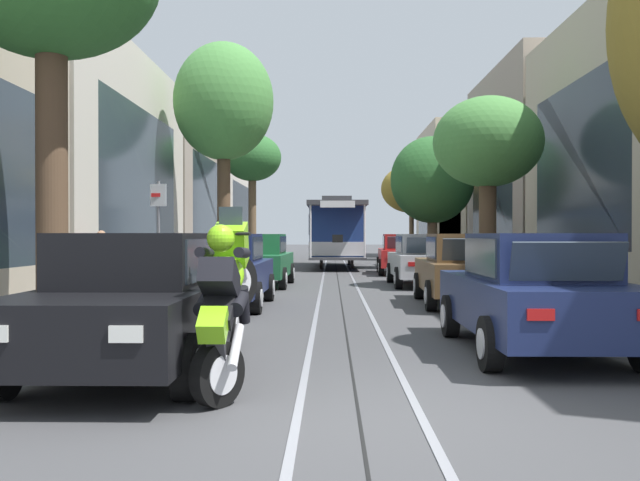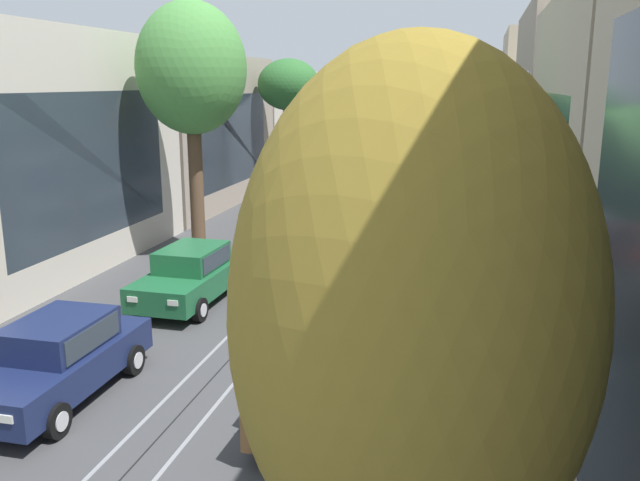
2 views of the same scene
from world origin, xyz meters
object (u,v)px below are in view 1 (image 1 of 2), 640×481
at_px(pedestrian_on_right_pavement, 56,266).
at_px(street_sign_post, 159,229).
at_px(parked_car_navy_near_right, 534,292).
at_px(street_tree_kerb_left_mid, 252,160).
at_px(street_tree_kerb_right_fourth, 412,189).
at_px(motorcycle_with_rider, 225,296).
at_px(parked_car_silver_mid_right, 423,260).
at_px(parked_car_black_near_left, 136,302).
at_px(street_tree_kerb_right_second, 488,144).
at_px(street_tree_kerb_right_mid, 432,180).
at_px(cable_car_trolley, 336,232).
at_px(parked_car_brown_second_right, 464,269).
at_px(street_tree_kerb_left_second, 224,104).
at_px(parked_car_red_fourth_right, 402,254).
at_px(fire_hydrant, 501,279).
at_px(parked_car_green_mid_left, 258,260).
at_px(parked_car_navy_second_left, 223,270).

bearing_deg(pedestrian_on_right_pavement, street_sign_post, 34.89).
xyz_separation_m(parked_car_navy_near_right, pedestrian_on_right_pavement, (-8.17, 4.42, 0.13)).
height_order(street_tree_kerb_left_mid, street_tree_kerb_right_fourth, street_tree_kerb_left_mid).
height_order(parked_car_navy_near_right, motorcycle_with_rider, motorcycle_with_rider).
bearing_deg(parked_car_silver_mid_right, street_tree_kerb_right_fourth, 84.25).
bearing_deg(street_sign_post, parked_car_black_near_left, -77.85).
relative_size(parked_car_black_near_left, street_tree_kerb_right_fourth, 0.75).
relative_size(parked_car_silver_mid_right, street_tree_kerb_right_second, 0.78).
xyz_separation_m(street_tree_kerb_right_mid, cable_car_trolley, (-4.40, 1.59, -2.38)).
relative_size(parked_car_brown_second_right, street_sign_post, 1.62).
bearing_deg(street_tree_kerb_left_second, parked_car_red_fourth_right, 14.97).
height_order(parked_car_black_near_left, parked_car_red_fourth_right, same).
height_order(cable_car_trolley, pedestrian_on_right_pavement, cable_car_trolley).
relative_size(pedestrian_on_right_pavement, fire_hydrant, 1.96).
xyz_separation_m(parked_car_black_near_left, street_tree_kerb_right_mid, (6.87, 23.65, 3.24)).
relative_size(parked_car_brown_second_right, pedestrian_on_right_pavement, 2.67).
xyz_separation_m(parked_car_green_mid_left, motorcycle_with_rider, (1.19, -14.17, 0.17)).
bearing_deg(parked_car_green_mid_left, cable_car_trolley, 78.70).
bearing_deg(cable_car_trolley, street_tree_kerb_right_second, -71.29).
distance_m(parked_car_silver_mid_right, pedestrian_on_right_pavement, 11.10).
height_order(street_tree_kerb_left_second, cable_car_trolley, street_tree_kerb_left_second).
distance_m(street_tree_kerb_right_second, fire_hydrant, 4.57).
relative_size(parked_car_green_mid_left, street_sign_post, 1.62).
bearing_deg(motorcycle_with_rider, parked_car_navy_second_left, 99.13).
xyz_separation_m(parked_car_brown_second_right, pedestrian_on_right_pavement, (-8.43, -1.72, 0.13)).
distance_m(street_tree_kerb_right_second, motorcycle_with_rider, 15.05).
bearing_deg(cable_car_trolley, pedestrian_on_right_pavement, -106.32).
xyz_separation_m(parked_car_green_mid_left, street_tree_kerb_right_second, (6.81, -0.59, 3.41)).
height_order(street_tree_kerb_left_second, street_tree_kerb_right_fourth, street_tree_kerb_left_second).
bearing_deg(parked_car_black_near_left, street_tree_kerb_right_second, 61.12).
bearing_deg(street_tree_kerb_right_mid, cable_car_trolley, 160.10).
bearing_deg(motorcycle_with_rider, cable_car_trolley, 87.26).
relative_size(parked_car_brown_second_right, street_tree_kerb_left_mid, 0.61).
height_order(parked_car_navy_second_left, street_tree_kerb_right_fourth, street_tree_kerb_right_fourth).
bearing_deg(parked_car_navy_second_left, street_tree_kerb_left_second, 98.80).
relative_size(parked_car_navy_second_left, street_tree_kerb_right_second, 0.78).
xyz_separation_m(street_tree_kerb_left_mid, street_tree_kerb_right_mid, (9.10, -7.33, -1.77)).
distance_m(parked_car_navy_near_right, parked_car_brown_second_right, 6.15).
relative_size(street_tree_kerb_left_mid, fire_hydrant, 8.66).
xyz_separation_m(cable_car_trolley, fire_hydrant, (4.11, -15.42, -1.24)).
bearing_deg(street_tree_kerb_left_second, fire_hydrant, -42.95).
relative_size(street_tree_kerb_left_mid, street_sign_post, 2.68).
xyz_separation_m(parked_car_navy_second_left, street_tree_kerb_left_mid, (-2.12, 23.97, 5.01)).
distance_m(parked_car_green_mid_left, street_tree_kerb_right_fourth, 22.57).
xyz_separation_m(parked_car_silver_mid_right, fire_hydrant, (1.54, -3.33, -0.38)).
xyz_separation_m(street_tree_kerb_right_second, cable_car_trolley, (-4.36, 12.86, -2.54)).
height_order(street_tree_kerb_right_second, motorcycle_with_rider, street_tree_kerb_right_second).
bearing_deg(fire_hydrant, parked_car_silver_mid_right, 114.90).
relative_size(parked_car_navy_second_left, parked_car_brown_second_right, 0.99).
bearing_deg(parked_car_silver_mid_right, motorcycle_with_rider, -104.96).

